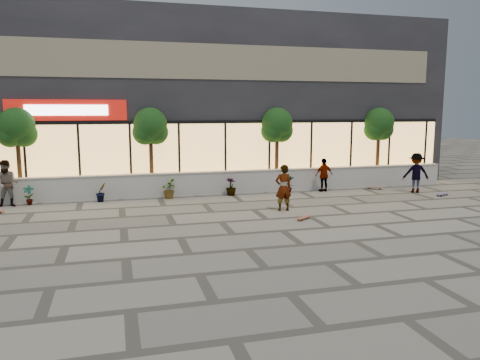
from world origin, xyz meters
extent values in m
plane|color=gray|center=(0.00, 0.00, 0.00)|extent=(80.00, 80.00, 0.00)
cube|color=beige|center=(0.00, 7.00, 0.50)|extent=(22.00, 0.35, 1.00)
cube|color=#B2AFA8|center=(0.00, 7.00, 1.02)|extent=(22.00, 0.42, 0.04)
cube|color=#252429|center=(0.00, 12.50, 4.25)|extent=(24.00, 9.00, 8.50)
cube|color=#EBB05E|center=(0.00, 7.98, 1.70)|extent=(23.04, 0.05, 3.00)
cube|color=black|center=(0.00, 7.95, 3.25)|extent=(23.04, 0.08, 0.15)
cube|color=#A4120B|center=(-7.00, 7.93, 3.80)|extent=(5.00, 0.10, 0.90)
cube|color=white|center=(-7.00, 7.86, 3.80)|extent=(3.40, 0.06, 0.45)
cube|color=brown|center=(0.00, 7.98, 6.00)|extent=(21.60, 0.05, 1.60)
imported|color=#123813|center=(-8.50, 6.45, 0.41)|extent=(0.43, 0.29, 0.81)
imported|color=#123813|center=(-5.70, 6.45, 0.41)|extent=(0.57, 0.57, 0.81)
imported|color=#123813|center=(-2.90, 6.45, 0.41)|extent=(0.68, 0.77, 0.81)
imported|color=#123813|center=(-0.10, 6.45, 0.41)|extent=(0.64, 0.64, 0.81)
imported|color=#123813|center=(2.70, 6.45, 0.41)|extent=(0.46, 0.35, 0.81)
cylinder|color=#482819|center=(-9.00, 7.70, 1.62)|extent=(0.18, 0.18, 3.24)
sphere|color=#123813|center=(-9.00, 7.70, 3.17)|extent=(1.50, 1.50, 1.50)
sphere|color=#123813|center=(-9.25, 7.65, 2.81)|extent=(1.10, 1.10, 1.10)
sphere|color=#123813|center=(-8.75, 7.75, 2.81)|extent=(1.10, 1.10, 1.10)
cylinder|color=#482819|center=(-3.50, 7.70, 1.62)|extent=(0.18, 0.18, 3.24)
sphere|color=#123813|center=(-3.50, 7.70, 3.17)|extent=(1.50, 1.50, 1.50)
sphere|color=#123813|center=(-3.75, 7.65, 2.81)|extent=(1.10, 1.10, 1.10)
sphere|color=#123813|center=(-3.25, 7.75, 2.81)|extent=(1.10, 1.10, 1.10)
cylinder|color=#482819|center=(2.50, 7.70, 1.62)|extent=(0.18, 0.18, 3.24)
sphere|color=#123813|center=(2.50, 7.70, 3.17)|extent=(1.50, 1.50, 1.50)
sphere|color=#123813|center=(2.25, 7.65, 2.81)|extent=(1.10, 1.10, 1.10)
sphere|color=#123813|center=(2.75, 7.75, 2.81)|extent=(1.10, 1.10, 1.10)
cylinder|color=#482819|center=(8.00, 7.70, 1.62)|extent=(0.18, 0.18, 3.24)
sphere|color=#123813|center=(8.00, 7.70, 3.17)|extent=(1.50, 1.50, 1.50)
sphere|color=#123813|center=(7.75, 7.65, 2.81)|extent=(1.10, 1.10, 1.10)
sphere|color=#123813|center=(8.25, 7.75, 2.81)|extent=(1.10, 1.10, 1.10)
imported|color=silver|center=(1.05, 2.82, 0.89)|extent=(0.66, 0.44, 1.78)
imported|color=#8E735B|center=(-9.23, 6.30, 0.93)|extent=(0.93, 0.74, 1.87)
imported|color=beige|center=(4.36, 6.30, 0.79)|extent=(0.97, 0.51, 1.57)
imported|color=#9A351C|center=(8.35, 4.95, 0.92)|extent=(1.35, 1.04, 1.84)
cube|color=#964B31|center=(1.24, 1.25, 0.08)|extent=(0.73, 0.58, 0.02)
cylinder|color=black|center=(1.40, 1.43, 0.03)|extent=(0.06, 0.05, 0.05)
cylinder|color=black|center=(1.47, 1.32, 0.03)|extent=(0.06, 0.05, 0.05)
cylinder|color=black|center=(1.02, 1.17, 0.03)|extent=(0.06, 0.05, 0.05)
cylinder|color=black|center=(1.09, 1.06, 0.03)|extent=(0.06, 0.05, 0.05)
cylinder|color=black|center=(-9.30, 5.17, 0.03)|extent=(0.06, 0.04, 0.05)
cylinder|color=black|center=(-9.26, 5.04, 0.03)|extent=(0.06, 0.04, 0.05)
cube|color=brown|center=(7.00, 6.20, 0.09)|extent=(0.82, 0.59, 0.02)
cylinder|color=black|center=(7.26, 6.14, 0.03)|extent=(0.07, 0.06, 0.06)
cylinder|color=black|center=(7.18, 6.01, 0.03)|extent=(0.07, 0.06, 0.06)
cylinder|color=black|center=(6.82, 6.39, 0.03)|extent=(0.07, 0.06, 0.06)
cylinder|color=black|center=(6.74, 6.26, 0.03)|extent=(0.07, 0.06, 0.06)
cube|color=#61569E|center=(9.04, 3.92, 0.09)|extent=(0.88, 0.57, 0.02)
cylinder|color=black|center=(9.25, 4.10, 0.03)|extent=(0.07, 0.06, 0.06)
cylinder|color=black|center=(9.31, 3.96, 0.03)|extent=(0.07, 0.06, 0.06)
cylinder|color=black|center=(8.76, 3.88, 0.03)|extent=(0.07, 0.06, 0.06)
cylinder|color=black|center=(8.83, 3.73, 0.03)|extent=(0.07, 0.06, 0.06)
camera|label=1|loc=(-5.06, -13.63, 3.83)|focal=35.00mm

